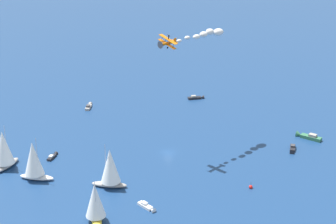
{
  "coord_description": "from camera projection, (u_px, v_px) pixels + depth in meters",
  "views": [
    {
      "loc": [
        -22.49,
        156.36,
        75.89
      ],
      "look_at": [
        0.0,
        0.0,
        14.42
      ],
      "focal_mm": 56.51,
      "sensor_mm": 36.0,
      "label": 1
    }
  ],
  "objects": [
    {
      "name": "ground_plane",
      "position": [
        168.0,
        153.0,
        174.73
      ],
      "size": [
        2000.0,
        2000.0,
        0.0
      ],
      "primitive_type": "plane",
      "color": "navy"
    },
    {
      "name": "sailboat_near_centre",
      "position": [
        4.0,
        149.0,
        162.25
      ],
      "size": [
        7.13,
        11.12,
        13.82
      ],
      "color": "#9E9993",
      "rests_on": "ground_plane"
    },
    {
      "name": "sailboat_far_port",
      "position": [
        110.0,
        168.0,
        151.21
      ],
      "size": [
        10.4,
        5.73,
        13.41
      ],
      "color": "#9E9993",
      "rests_on": "ground_plane"
    },
    {
      "name": "motorboat_far_stbd",
      "position": [
        197.0,
        98.0,
        223.48
      ],
      "size": [
        7.08,
        4.1,
        2.0
      ],
      "color": "black",
      "rests_on": "ground_plane"
    },
    {
      "name": "sailboat_inshore",
      "position": [
        34.0,
        161.0,
        155.48
      ],
      "size": [
        10.59,
        6.0,
        13.51
      ],
      "color": "white",
      "rests_on": "ground_plane"
    },
    {
      "name": "motorboat_offshore",
      "position": [
        293.0,
        149.0,
        176.16
      ],
      "size": [
        2.35,
        6.53,
        1.85
      ],
      "color": "black",
      "rests_on": "ground_plane"
    },
    {
      "name": "motorboat_trailing",
      "position": [
        147.0,
        207.0,
        142.28
      ],
      "size": [
        5.66,
        4.95,
        1.74
      ],
      "color": "white",
      "rests_on": "ground_plane"
    },
    {
      "name": "motorboat_ahead",
      "position": [
        308.0,
        136.0,
        185.27
      ],
      "size": [
        8.98,
        6.3,
        2.6
      ],
      "color": "#33704C",
      "rests_on": "ground_plane"
    },
    {
      "name": "motorboat_mid_cluster",
      "position": [
        53.0,
        156.0,
        171.17
      ],
      "size": [
        2.07,
        5.53,
        1.57
      ],
      "color": "black",
      "rests_on": "ground_plane"
    },
    {
      "name": "sailboat_outer_ring_a",
      "position": [
        95.0,
        202.0,
        134.66
      ],
      "size": [
        6.72,
        9.81,
        12.24
      ],
      "color": "gold",
      "rests_on": "ground_plane"
    },
    {
      "name": "motorboat_outer_ring_b",
      "position": [
        89.0,
        106.0,
        213.73
      ],
      "size": [
        2.27,
        6.88,
        1.96
      ],
      "color": "#9E9993",
      "rests_on": "ground_plane"
    },
    {
      "name": "marker_buoy",
      "position": [
        251.0,
        187.0,
        152.51
      ],
      "size": [
        1.1,
        1.1,
        2.1
      ],
      "color": "red",
      "rests_on": "ground_plane"
    },
    {
      "name": "biplane_lead",
      "position": [
        167.0,
        43.0,
        161.04
      ],
      "size": [
        6.7,
        6.89,
        3.84
      ],
      "color": "orange"
    },
    {
      "name": "wingwalker_lead",
      "position": [
        169.0,
        36.0,
        159.89
      ],
      "size": [
        1.23,
        0.96,
        1.52
      ],
      "color": "black"
    },
    {
      "name": "smoke_trail_lead",
      "position": [
        209.0,
        34.0,
        173.71
      ],
      "size": [
        15.27,
        18.63,
        3.51
      ],
      "color": "silver"
    }
  ]
}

